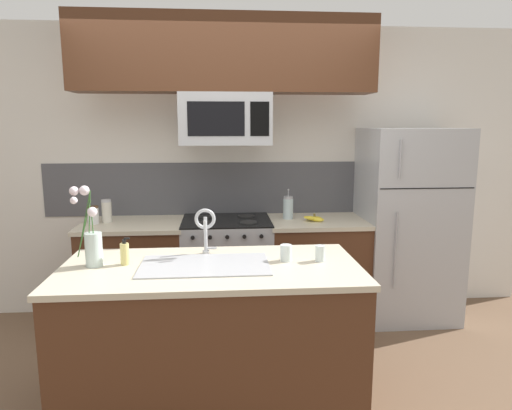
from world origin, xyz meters
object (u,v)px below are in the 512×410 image
Objects in this scene: stove_range at (227,271)px; refrigerator at (407,224)px; dish_soap_bottle at (125,253)px; microwave at (225,119)px; flower_vase at (92,242)px; drinking_glass at (286,253)px; storage_jar_medium at (107,211)px; sink_faucet at (205,225)px; spare_glass at (320,253)px; banana_bunch at (314,219)px; french_press at (288,208)px; storage_jar_tall at (93,215)px.

stove_range is 1.66m from refrigerator.
microwave is at bearing 61.94° from dish_soap_bottle.
flower_vase is (-2.42, -1.22, 0.21)m from refrigerator.
stove_range is 1.34m from drinking_glass.
storage_jar_medium reaches higher than dish_soap_bottle.
sink_faucet is (-1.77, -1.05, 0.26)m from refrigerator.
spare_glass is (0.21, -0.02, -0.00)m from drinking_glass.
stove_range is 1.42m from spare_glass.
storage_jar_medium reaches higher than stove_range.
flower_vase is at bearing -179.56° from drinking_glass.
spare_glass is (1.17, -0.02, -0.02)m from dish_soap_bottle.
microwave is 3.91× the size of banana_bunch.
stove_range is at bearing -179.29° from refrigerator.
sink_faucet is (-0.91, -0.97, 0.18)m from banana_bunch.
storage_jar_medium is at bearing 137.75° from drinking_glass.
microwave is 2.79× the size of french_press.
microwave reaches higher than flower_vase.
french_press is 0.56× the size of flower_vase.
flower_vase reaches higher than french_press.
french_press is 1.28m from spare_glass.
microwave is 1.47m from drinking_glass.
flower_vase is (-0.81, -1.18, -0.72)m from microwave.
storage_jar_tall is at bearing 104.57° from flower_vase.
microwave is at bearing 55.71° from flower_vase.
microwave is at bearing 106.27° from drinking_glass.
stove_range is at bearing 175.48° from banana_bunch.
banana_bunch is 0.71× the size of french_press.
french_press is at bearing 177.86° from refrigerator.
drinking_glass is 1.03× the size of spare_glass.
storage_jar_tall is 1.49× the size of drinking_glass.
refrigerator is 6.37× the size of french_press.
dish_soap_bottle reaches higher than banana_bunch.
refrigerator is at bearing 0.71° from stove_range.
storage_jar_medium reaches higher than spare_glass.
banana_bunch is at bearing 79.77° from spare_glass.
refrigerator is 17.43× the size of spare_glass.
microwave reaches higher than spare_glass.
french_press is at bearing 57.54° from sink_faucet.
banana_bunch is (0.76, -0.06, 0.47)m from stove_range.
drinking_glass reaches higher than banana_bunch.
storage_jar_tall reaches higher than drinking_glass.
sink_faucet reaches higher than stove_range.
banana_bunch is 0.40× the size of flower_vase.
storage_jar_medium is (-1.02, 0.06, -0.77)m from microwave.
drinking_glass is (0.97, -0.00, -0.02)m from dish_soap_bottle.
storage_jar_tall is at bearing 144.14° from spare_glass.
french_press is at bearing 150.49° from banana_bunch.
dish_soap_bottle is 0.20m from flower_vase.
storage_jar_medium is 1.78m from banana_bunch.
spare_glass is (1.66, -1.20, -0.03)m from storage_jar_tall.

